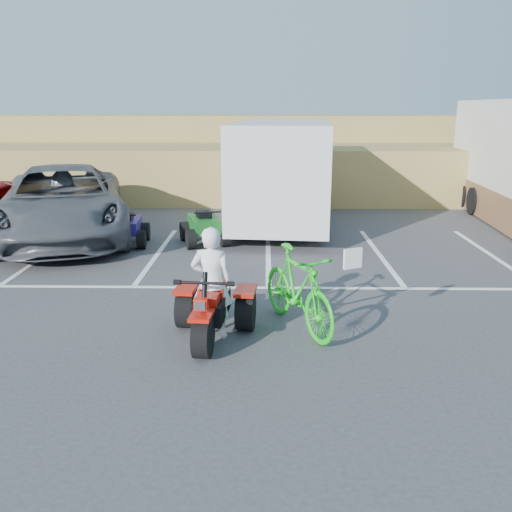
{
  "coord_description": "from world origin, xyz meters",
  "views": [
    {
      "loc": [
        -0.07,
        -7.78,
        3.48
      ],
      "look_at": [
        -0.23,
        1.16,
        1.0
      ],
      "focal_mm": 38.0,
      "sensor_mm": 36.0,
      "label": 1
    }
  ],
  "objects_px": {
    "rider": "(212,283)",
    "quad_atv_green": "(205,243)",
    "green_dirt_bike": "(298,289)",
    "cargo_trailer": "(283,171)",
    "red_trike_atv": "(211,340)",
    "quad_atv_blue": "(128,245)",
    "grey_pickup": "(63,203)"
  },
  "relations": [
    {
      "from": "rider",
      "to": "quad_atv_green",
      "type": "relative_size",
      "value": 1.21
    },
    {
      "from": "green_dirt_bike",
      "to": "cargo_trailer",
      "type": "xyz_separation_m",
      "value": [
        -0.01,
        7.91,
        0.98
      ]
    },
    {
      "from": "cargo_trailer",
      "to": "quad_atv_green",
      "type": "xyz_separation_m",
      "value": [
        -2.11,
        -2.3,
        -1.65
      ]
    },
    {
      "from": "red_trike_atv",
      "to": "quad_atv_blue",
      "type": "relative_size",
      "value": 1.23
    },
    {
      "from": "grey_pickup",
      "to": "cargo_trailer",
      "type": "xyz_separation_m",
      "value": [
        5.99,
        1.69,
        0.68
      ]
    },
    {
      "from": "cargo_trailer",
      "to": "quad_atv_blue",
      "type": "xyz_separation_m",
      "value": [
        -4.09,
        -2.47,
        -1.65
      ]
    },
    {
      "from": "grey_pickup",
      "to": "quad_atv_blue",
      "type": "bearing_deg",
      "value": -40.26
    },
    {
      "from": "grey_pickup",
      "to": "cargo_trailer",
      "type": "bearing_deg",
      "value": -1.91
    },
    {
      "from": "quad_atv_green",
      "to": "red_trike_atv",
      "type": "bearing_deg",
      "value": -100.23
    },
    {
      "from": "grey_pickup",
      "to": "cargo_trailer",
      "type": "height_order",
      "value": "cargo_trailer"
    },
    {
      "from": "quad_atv_blue",
      "to": "cargo_trailer",
      "type": "bearing_deg",
      "value": 25.38
    },
    {
      "from": "green_dirt_bike",
      "to": "quad_atv_green",
      "type": "bearing_deg",
      "value": 85.58
    },
    {
      "from": "rider",
      "to": "green_dirt_bike",
      "type": "height_order",
      "value": "rider"
    },
    {
      "from": "rider",
      "to": "cargo_trailer",
      "type": "height_order",
      "value": "cargo_trailer"
    },
    {
      "from": "rider",
      "to": "quad_atv_blue",
      "type": "bearing_deg",
      "value": -59.26
    },
    {
      "from": "rider",
      "to": "grey_pickup",
      "type": "bearing_deg",
      "value": -49.48
    },
    {
      "from": "quad_atv_green",
      "to": "grey_pickup",
      "type": "bearing_deg",
      "value": 153.59
    },
    {
      "from": "red_trike_atv",
      "to": "quad_atv_blue",
      "type": "height_order",
      "value": "red_trike_atv"
    },
    {
      "from": "green_dirt_bike",
      "to": "grey_pickup",
      "type": "height_order",
      "value": "grey_pickup"
    },
    {
      "from": "rider",
      "to": "quad_atv_blue",
      "type": "height_order",
      "value": "rider"
    },
    {
      "from": "quad_atv_blue",
      "to": "quad_atv_green",
      "type": "bearing_deg",
      "value": -0.64
    },
    {
      "from": "rider",
      "to": "green_dirt_bike",
      "type": "distance_m",
      "value": 1.39
    },
    {
      "from": "red_trike_atv",
      "to": "cargo_trailer",
      "type": "relative_size",
      "value": 0.25
    },
    {
      "from": "red_trike_atv",
      "to": "rider",
      "type": "height_order",
      "value": "rider"
    },
    {
      "from": "grey_pickup",
      "to": "rider",
      "type": "bearing_deg",
      "value": -72.24
    },
    {
      "from": "red_trike_atv",
      "to": "cargo_trailer",
      "type": "xyz_separation_m",
      "value": [
        1.34,
        8.39,
        1.65
      ]
    },
    {
      "from": "rider",
      "to": "quad_atv_green",
      "type": "distance_m",
      "value": 6.06
    },
    {
      "from": "rider",
      "to": "cargo_trailer",
      "type": "xyz_separation_m",
      "value": [
        1.33,
        8.24,
        0.77
      ]
    },
    {
      "from": "cargo_trailer",
      "to": "rider",
      "type": "bearing_deg",
      "value": -94.4
    },
    {
      "from": "red_trike_atv",
      "to": "cargo_trailer",
      "type": "distance_m",
      "value": 8.66
    },
    {
      "from": "rider",
      "to": "green_dirt_bike",
      "type": "xyz_separation_m",
      "value": [
        1.33,
        0.33,
        -0.21
      ]
    },
    {
      "from": "red_trike_atv",
      "to": "quad_atv_green",
      "type": "height_order",
      "value": "red_trike_atv"
    }
  ]
}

